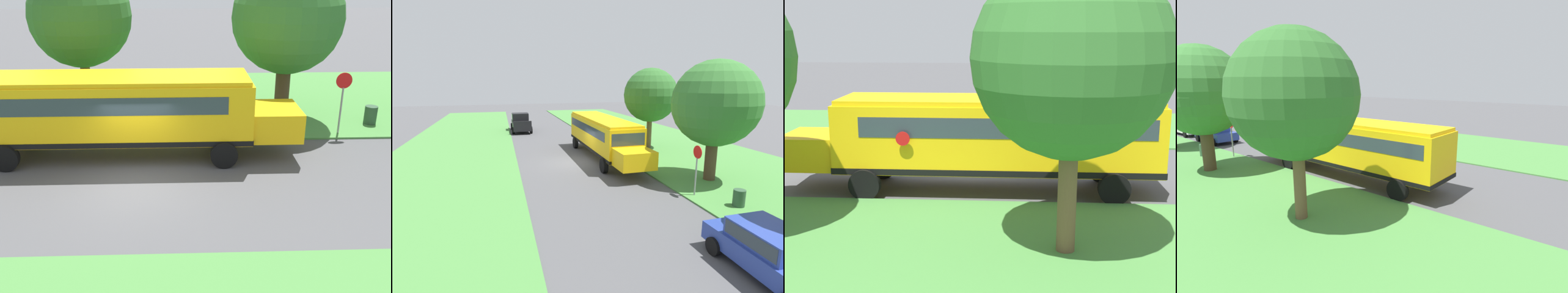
{
  "view_description": "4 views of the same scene",
  "coord_description": "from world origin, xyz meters",
  "views": [
    {
      "loc": [
        13.85,
        1.51,
        7.11
      ],
      "look_at": [
        0.03,
        2.02,
        1.42
      ],
      "focal_mm": 42.0,
      "sensor_mm": 36.0,
      "label": 1
    },
    {
      "loc": [
        5.0,
        21.45,
        5.98
      ],
      "look_at": [
        -0.76,
        1.42,
        1.47
      ],
      "focal_mm": 28.0,
      "sensor_mm": 36.0,
      "label": 2
    },
    {
      "loc": [
        -20.28,
        -1.62,
        5.49
      ],
      "look_at": [
        -0.83,
        -0.39,
        1.12
      ],
      "focal_mm": 50.0,
      "sensor_mm": 36.0,
      "label": 3
    },
    {
      "loc": [
        -14.46,
        -11.89,
        5.27
      ],
      "look_at": [
        -0.66,
        -0.74,
        1.38
      ],
      "focal_mm": 28.0,
      "sensor_mm": 36.0,
      "label": 4
    }
  ],
  "objects": [
    {
      "name": "car_blue_nearest",
      "position": [
        -2.8,
        14.82,
        0.88
      ],
      "size": [
        2.02,
        4.4,
        1.56
      ],
      "color": "#283D93",
      "rests_on": "ground"
    },
    {
      "name": "grass_verge",
      "position": [
        -10.0,
        0.0,
        0.04
      ],
      "size": [
        12.0,
        80.0,
        0.08
      ],
      "primitive_type": "cube",
      "color": "#47843D",
      "rests_on": "ground"
    },
    {
      "name": "grass_far_side",
      "position": [
        9.0,
        0.0,
        0.04
      ],
      "size": [
        10.0,
        80.0,
        0.07
      ],
      "primitive_type": "cube",
      "color": "#47843D",
      "rests_on": "ground"
    },
    {
      "name": "ground_plane",
      "position": [
        0.0,
        0.0,
        0.0
      ],
      "size": [
        120.0,
        120.0,
        0.0
      ],
      "primitive_type": "plane",
      "color": "#4C4C4F"
    },
    {
      "name": "oak_tree_beside_bus",
      "position": [
        -7.55,
        -2.97,
        4.75
      ],
      "size": [
        4.68,
        4.68,
        7.08
      ],
      "color": "brown",
      "rests_on": "ground"
    },
    {
      "name": "pickup_truck",
      "position": [
        2.7,
        -15.88,
        1.07
      ],
      "size": [
        2.28,
        5.4,
        2.1
      ],
      "color": "black",
      "rests_on": "ground"
    },
    {
      "name": "school_bus",
      "position": [
        -2.62,
        -0.8,
        1.92
      ],
      "size": [
        2.84,
        12.42,
        3.16
      ],
      "color": "yellow",
      "rests_on": "ground"
    },
    {
      "name": "stop_sign",
      "position": [
        -4.6,
        8.42,
        1.74
      ],
      "size": [
        0.08,
        0.68,
        2.74
      ],
      "color": "gray",
      "rests_on": "ground"
    },
    {
      "name": "trash_bin",
      "position": [
        -5.75,
        10.27,
        0.45
      ],
      "size": [
        0.56,
        0.56,
        0.9
      ],
      "primitive_type": "cylinder",
      "color": "#2D4C33",
      "rests_on": "ground"
    },
    {
      "name": "oak_tree_roadside_mid",
      "position": [
        -7.17,
        6.27,
        4.6
      ],
      "size": [
        5.03,
        5.03,
        7.21
      ],
      "color": "#4C3826",
      "rests_on": "ground"
    }
  ]
}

